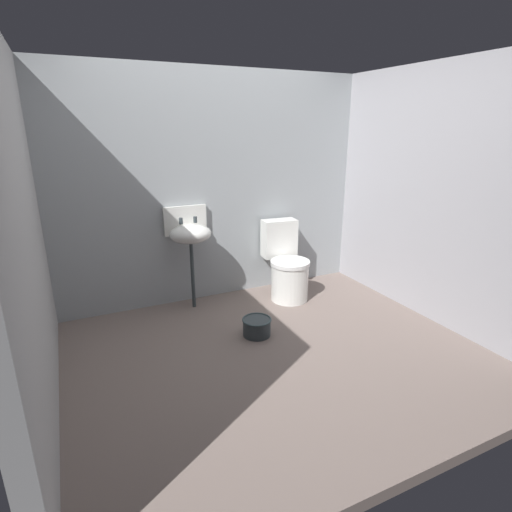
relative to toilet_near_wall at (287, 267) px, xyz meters
The scene contains 7 objects.
ground_plane 1.14m from the toilet_near_wall, 125.29° to the right, with size 3.55×2.86×0.08m, color #73645D.
wall_back 1.09m from the toilet_near_wall, 147.22° to the left, with size 3.55×0.10×2.25m, color #9AA0A3.
wall_left 2.51m from the toilet_near_wall, 160.88° to the right, with size 0.10×2.66×2.25m, color #9F9F9F.
wall_right 1.50m from the toilet_near_wall, 37.85° to the right, with size 0.10×2.66×2.25m, color #9F9DA4.
toilet_near_wall is the anchor object (origin of this frame).
sink 1.07m from the toilet_near_wall, 168.92° to the left, with size 0.42×0.35×0.99m.
bucket 0.93m from the toilet_near_wall, 135.69° to the right, with size 0.26×0.26×0.15m.
Camera 1 is at (-1.36, -2.55, 1.73)m, focal length 28.31 mm.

